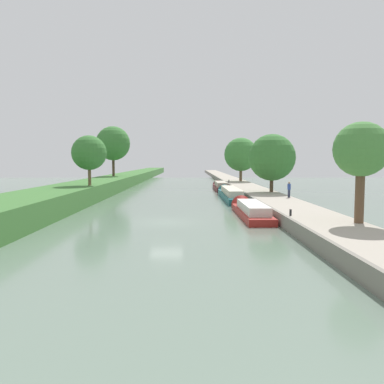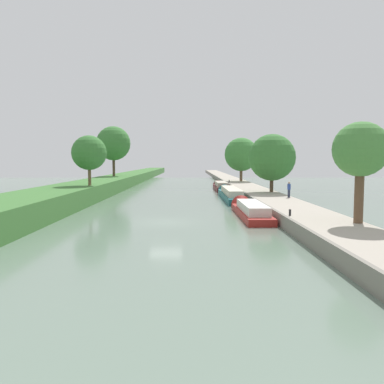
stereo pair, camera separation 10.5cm
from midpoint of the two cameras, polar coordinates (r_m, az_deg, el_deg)
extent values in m
plane|color=slate|center=(30.19, -3.75, -4.46)|extent=(160.00, 160.00, 0.00)
cube|color=#3D7033|center=(32.87, -24.49, -2.42)|extent=(6.14, 260.00, 1.93)
cube|color=#A89E8E|center=(31.36, 16.18, -3.44)|extent=(4.24, 260.00, 0.92)
cube|color=gray|center=(30.79, 12.17, -3.46)|extent=(0.25, 260.00, 0.97)
cube|color=maroon|center=(33.29, 8.81, -3.17)|extent=(2.09, 10.58, 0.56)
cube|color=silver|center=(32.69, 8.97, -2.21)|extent=(1.71, 7.41, 0.69)
cone|color=maroon|center=(39.10, 7.43, -2.00)|extent=(1.99, 1.25, 1.99)
cube|color=#195B60|center=(48.23, 5.79, -0.64)|extent=(2.00, 15.03, 0.71)
cube|color=beige|center=(47.42, 5.89, 0.14)|extent=(1.64, 10.52, 0.73)
cone|color=#195B60|center=(56.27, 4.91, 0.12)|extent=(1.90, 1.20, 1.90)
cube|color=maroon|center=(63.18, 4.33, 0.60)|extent=(2.00, 10.14, 0.68)
cube|color=#B2A893|center=(62.63, 4.37, 1.20)|extent=(1.64, 7.10, 0.70)
cone|color=maroon|center=(68.82, 3.95, 0.93)|extent=(1.90, 1.20, 1.90)
cylinder|color=brown|center=(25.93, 23.49, -0.25)|extent=(0.55, 0.55, 3.62)
sphere|color=#47843D|center=(25.86, 23.68, 5.80)|extent=(3.36, 3.36, 3.36)
cylinder|color=#4C3828|center=(48.39, 11.70, 1.57)|extent=(0.44, 0.44, 2.68)
sphere|color=#387533|center=(48.33, 11.76, 5.01)|extent=(5.69, 5.69, 5.69)
cylinder|color=brown|center=(73.51, 7.28, 2.88)|extent=(0.54, 0.54, 3.30)
sphere|color=#3D7F38|center=(73.49, 7.30, 5.51)|extent=(6.26, 6.26, 6.26)
cylinder|color=brown|center=(45.84, -14.79, 2.59)|extent=(0.35, 0.35, 2.66)
sphere|color=#387533|center=(45.82, -14.85, 5.61)|extent=(3.95, 3.95, 3.95)
cylinder|color=#4C3828|center=(73.16, -11.41, 4.00)|extent=(0.48, 0.48, 4.31)
sphere|color=#387533|center=(73.23, -11.46, 7.04)|extent=(6.26, 6.26, 6.26)
cylinder|color=#282D42|center=(41.76, 14.15, -0.23)|extent=(0.26, 0.26, 0.82)
cylinder|color=#28428E|center=(41.70, 14.17, 0.75)|extent=(0.34, 0.34, 0.62)
sphere|color=tan|center=(41.68, 14.18, 1.33)|extent=(0.22, 0.22, 0.22)
cylinder|color=black|center=(27.99, 14.33, -2.94)|extent=(0.16, 0.16, 0.45)
cylinder|color=black|center=(69.13, 5.54, 1.60)|extent=(0.16, 0.16, 0.45)
camera|label=1|loc=(0.05, -89.94, 0.01)|focal=36.22mm
camera|label=2|loc=(0.05, 90.06, -0.01)|focal=36.22mm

